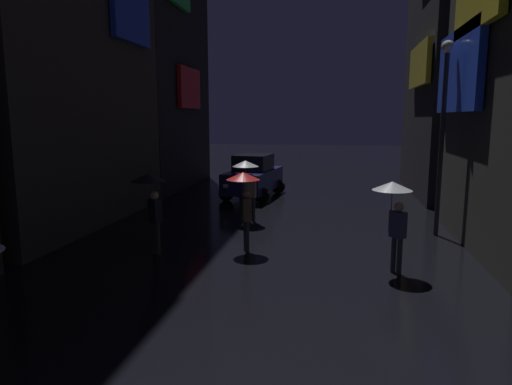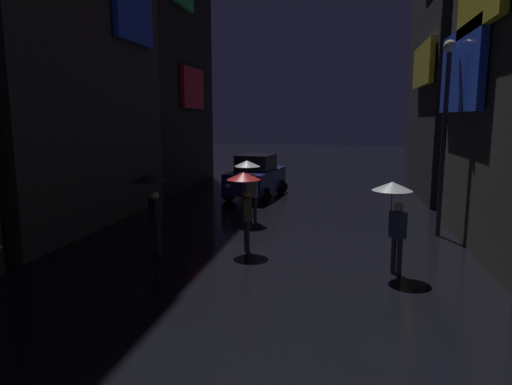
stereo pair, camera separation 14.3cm
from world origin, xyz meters
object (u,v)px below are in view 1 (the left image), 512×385
pedestrian_foreground_right_black (150,191)px  streetlamp_right_far (443,117)px  pedestrian_midstreet_centre_clear (247,174)px  pedestrian_midstreet_left_clear (394,201)px  car_distant (253,176)px  pedestrian_foreground_left_red (244,189)px

pedestrian_foreground_right_black → streetlamp_right_far: bearing=22.9°
pedestrian_foreground_right_black → pedestrian_midstreet_centre_clear: bearing=66.3°
pedestrian_midstreet_left_clear → car_distant: (-4.98, 9.49, -0.74)m
pedestrian_foreground_right_black → pedestrian_midstreet_centre_clear: size_ratio=1.00×
pedestrian_foreground_right_black → pedestrian_foreground_left_red: bearing=16.6°
pedestrian_foreground_left_red → pedestrian_midstreet_centre_clear: 3.38m
pedestrian_foreground_left_red → pedestrian_midstreet_centre_clear: size_ratio=1.00×
car_distant → pedestrian_midstreet_left_clear: bearing=-62.3°
pedestrian_foreground_left_red → car_distant: (-1.27, 8.34, -0.74)m
pedestrian_foreground_right_black → pedestrian_midstreet_left_clear: 6.07m
pedestrian_foreground_right_black → streetlamp_right_far: (7.79, 3.28, 1.90)m
car_distant → streetlamp_right_far: size_ratio=0.75×
pedestrian_foreground_left_red → streetlamp_right_far: (5.45, 2.59, 1.90)m
pedestrian_foreground_left_red → pedestrian_midstreet_left_clear: 3.88m
pedestrian_foreground_right_black → car_distant: bearing=83.2°
pedestrian_foreground_right_black → pedestrian_midstreet_left_clear: same height
pedestrian_foreground_left_red → streetlamp_right_far: streetlamp_right_far is taller
pedestrian_foreground_right_black → car_distant: pedestrian_foreground_right_black is taller
pedestrian_foreground_left_red → pedestrian_midstreet_centre_clear: same height
pedestrian_foreground_left_red → pedestrian_midstreet_centre_clear: bearing=99.7°
pedestrian_midstreet_left_clear → car_distant: pedestrian_midstreet_left_clear is taller
streetlamp_right_far → pedestrian_midstreet_centre_clear: bearing=172.9°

